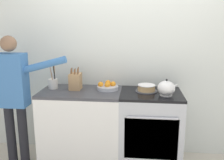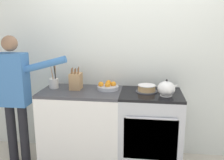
% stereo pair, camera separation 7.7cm
% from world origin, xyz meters
% --- Properties ---
extents(wall_back, '(8.00, 0.04, 2.60)m').
position_xyz_m(wall_back, '(0.00, 0.62, 1.30)').
color(wall_back, silver).
rests_on(wall_back, ground_plane).
extents(counter_cabinet, '(0.98, 0.60, 0.92)m').
position_xyz_m(counter_cabinet, '(-0.61, 0.30, 0.46)').
color(counter_cabinet, white).
rests_on(counter_cabinet, ground_plane).
extents(stove_range, '(0.73, 0.64, 0.92)m').
position_xyz_m(stove_range, '(0.24, 0.30, 0.46)').
color(stove_range, '#B7BABF').
rests_on(stove_range, ground_plane).
extents(layer_cake, '(0.26, 0.26, 0.08)m').
position_xyz_m(layer_cake, '(0.19, 0.35, 0.96)').
color(layer_cake, '#4C4C51').
rests_on(layer_cake, stove_range).
extents(tea_kettle, '(0.24, 0.20, 0.19)m').
position_xyz_m(tea_kettle, '(0.41, 0.21, 1.00)').
color(tea_kettle, white).
rests_on(tea_kettle, stove_range).
extents(knife_block, '(0.13, 0.17, 0.28)m').
position_xyz_m(knife_block, '(-0.68, 0.36, 1.02)').
color(knife_block, tan).
rests_on(knife_block, counter_cabinet).
extents(utensil_crock, '(0.12, 0.12, 0.34)m').
position_xyz_m(utensil_crock, '(-0.97, 0.37, 0.99)').
color(utensil_crock, silver).
rests_on(utensil_crock, counter_cabinet).
extents(fruit_bowl, '(0.26, 0.26, 0.10)m').
position_xyz_m(fruit_bowl, '(-0.29, 0.40, 0.95)').
color(fruit_bowl, '#B7BABF').
rests_on(fruit_bowl, counter_cabinet).
extents(person_baker, '(0.91, 0.20, 1.59)m').
position_xyz_m(person_baker, '(-1.37, 0.12, 0.95)').
color(person_baker, black).
rests_on(person_baker, ground_plane).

